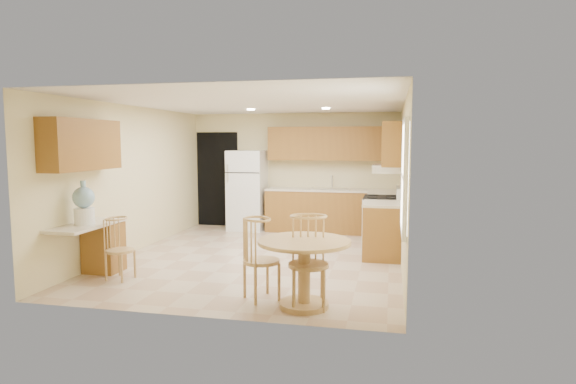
% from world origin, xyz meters
% --- Properties ---
extents(floor, '(5.50, 5.50, 0.00)m').
position_xyz_m(floor, '(0.00, 0.00, 0.00)').
color(floor, tan).
rests_on(floor, ground).
extents(ceiling, '(4.50, 5.50, 0.02)m').
position_xyz_m(ceiling, '(0.00, 0.00, 2.50)').
color(ceiling, white).
rests_on(ceiling, wall_back).
extents(wall_back, '(4.50, 0.02, 2.50)m').
position_xyz_m(wall_back, '(0.00, 2.75, 1.25)').
color(wall_back, beige).
rests_on(wall_back, floor).
extents(wall_front, '(4.50, 0.02, 2.50)m').
position_xyz_m(wall_front, '(0.00, -2.75, 1.25)').
color(wall_front, beige).
rests_on(wall_front, floor).
extents(wall_left, '(0.02, 5.50, 2.50)m').
position_xyz_m(wall_left, '(-2.25, 0.00, 1.25)').
color(wall_left, beige).
rests_on(wall_left, floor).
extents(wall_right, '(0.02, 5.50, 2.50)m').
position_xyz_m(wall_right, '(2.25, 0.00, 1.25)').
color(wall_right, beige).
rests_on(wall_right, floor).
extents(doorway, '(0.90, 0.02, 2.10)m').
position_xyz_m(doorway, '(-1.75, 2.73, 1.05)').
color(doorway, black).
rests_on(doorway, floor).
extents(base_cab_back, '(2.75, 0.60, 0.87)m').
position_xyz_m(base_cab_back, '(0.88, 2.45, 0.43)').
color(base_cab_back, '#926125').
rests_on(base_cab_back, floor).
extents(counter_back, '(2.75, 0.63, 0.04)m').
position_xyz_m(counter_back, '(0.88, 2.45, 0.89)').
color(counter_back, beige).
rests_on(counter_back, base_cab_back).
extents(base_cab_right_a, '(0.60, 0.59, 0.87)m').
position_xyz_m(base_cab_right_a, '(1.95, 1.85, 0.43)').
color(base_cab_right_a, '#926125').
rests_on(base_cab_right_a, floor).
extents(counter_right_a, '(0.63, 0.59, 0.04)m').
position_xyz_m(counter_right_a, '(1.95, 1.85, 0.89)').
color(counter_right_a, beige).
rests_on(counter_right_a, base_cab_right_a).
extents(base_cab_right_b, '(0.60, 0.80, 0.87)m').
position_xyz_m(base_cab_right_b, '(1.95, 0.40, 0.43)').
color(base_cab_right_b, '#926125').
rests_on(base_cab_right_b, floor).
extents(counter_right_b, '(0.63, 0.80, 0.04)m').
position_xyz_m(counter_right_b, '(1.95, 0.40, 0.89)').
color(counter_right_b, beige).
rests_on(counter_right_b, base_cab_right_b).
extents(upper_cab_back, '(2.75, 0.33, 0.70)m').
position_xyz_m(upper_cab_back, '(0.88, 2.58, 1.85)').
color(upper_cab_back, '#926125').
rests_on(upper_cab_back, wall_back).
extents(upper_cab_right, '(0.33, 2.42, 0.70)m').
position_xyz_m(upper_cab_right, '(2.08, 1.21, 1.85)').
color(upper_cab_right, '#926125').
rests_on(upper_cab_right, wall_right).
extents(upper_cab_left, '(0.33, 1.40, 0.70)m').
position_xyz_m(upper_cab_left, '(-2.08, -1.60, 1.85)').
color(upper_cab_left, '#926125').
rests_on(upper_cab_left, wall_left).
extents(sink, '(0.78, 0.44, 0.01)m').
position_xyz_m(sink, '(0.85, 2.45, 0.91)').
color(sink, silver).
rests_on(sink, counter_back).
extents(range_hood, '(0.50, 0.76, 0.14)m').
position_xyz_m(range_hood, '(2.00, 1.18, 1.42)').
color(range_hood, silver).
rests_on(range_hood, upper_cab_right).
extents(desk_pedestal, '(0.48, 0.42, 0.72)m').
position_xyz_m(desk_pedestal, '(-2.00, -1.32, 0.36)').
color(desk_pedestal, '#926125').
rests_on(desk_pedestal, floor).
extents(desk_top, '(0.50, 1.20, 0.04)m').
position_xyz_m(desk_top, '(-2.00, -1.70, 0.75)').
color(desk_top, beige).
rests_on(desk_top, desk_pedestal).
extents(window, '(0.06, 1.12, 1.30)m').
position_xyz_m(window, '(2.23, -1.85, 1.50)').
color(window, white).
rests_on(window, wall_right).
extents(can_light_a, '(0.14, 0.14, 0.02)m').
position_xyz_m(can_light_a, '(-0.50, 1.20, 2.48)').
color(can_light_a, white).
rests_on(can_light_a, ceiling).
extents(can_light_b, '(0.14, 0.14, 0.02)m').
position_xyz_m(can_light_b, '(0.90, 1.20, 2.48)').
color(can_light_b, white).
rests_on(can_light_b, ceiling).
extents(refrigerator, '(0.75, 0.73, 1.70)m').
position_xyz_m(refrigerator, '(-0.95, 2.40, 0.85)').
color(refrigerator, white).
rests_on(refrigerator, floor).
extents(stove, '(0.65, 0.76, 1.09)m').
position_xyz_m(stove, '(1.92, 1.18, 0.47)').
color(stove, white).
rests_on(stove, floor).
extents(dining_table, '(1.06, 1.06, 0.78)m').
position_xyz_m(dining_table, '(1.12, -2.20, 0.51)').
color(dining_table, tan).
rests_on(dining_table, floor).
extents(chair_table_a, '(0.43, 0.54, 0.98)m').
position_xyz_m(chair_table_a, '(0.57, -2.12, 0.60)').
color(chair_table_a, tan).
rests_on(chair_table_a, floor).
extents(chair_table_b, '(0.46, 0.48, 1.05)m').
position_xyz_m(chair_table_b, '(1.17, -2.30, 0.64)').
color(chair_table_b, tan).
rests_on(chair_table_b, floor).
extents(chair_desk, '(0.37, 0.49, 0.85)m').
position_xyz_m(chair_desk, '(-1.55, -1.71, 0.52)').
color(chair_desk, tan).
rests_on(chair_desk, floor).
extents(water_crock, '(0.29, 0.29, 0.60)m').
position_xyz_m(water_crock, '(-2.00, -1.74, 1.04)').
color(water_crock, white).
rests_on(water_crock, desk_top).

